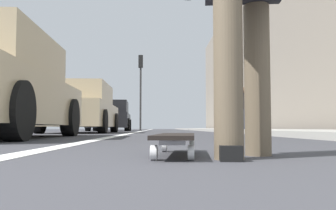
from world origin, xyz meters
TOP-DOWN VIEW (x-y plane):
  - ground_plane at (10.00, 0.00)m, footprint 80.00×80.00m
  - lane_stripe_white at (20.00, 1.06)m, footprint 52.00×0.16m
  - sidewalk_curb at (18.00, -3.31)m, footprint 52.00×3.20m
  - building_facade at (22.00, -5.87)m, footprint 40.00×1.20m
  - skateboard at (0.94, 0.20)m, footprint 0.86×0.28m
  - parked_car_mid at (10.17, 2.66)m, footprint 4.55×1.94m
  - parked_car_far at (17.15, 2.72)m, footprint 4.38×2.15m
  - traffic_light at (22.12, 1.46)m, footprint 0.33×0.28m
  - pedestrian_distant at (11.67, -2.71)m, footprint 0.44×0.69m

SIDE VIEW (x-z plane):
  - ground_plane at x=10.00m, z-range 0.00..0.00m
  - lane_stripe_white at x=20.00m, z-range 0.00..0.01m
  - sidewalk_curb at x=18.00m, z-range 0.00..0.10m
  - skateboard at x=0.94m, z-range 0.04..0.15m
  - parked_car_far at x=17.15m, z-range -0.04..1.43m
  - parked_car_mid at x=10.17m, z-range -0.03..1.46m
  - pedestrian_distant at x=11.67m, z-range 0.11..1.70m
  - traffic_light at x=22.12m, z-range 0.88..5.68m
  - building_facade at x=22.00m, z-range 0.00..9.67m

